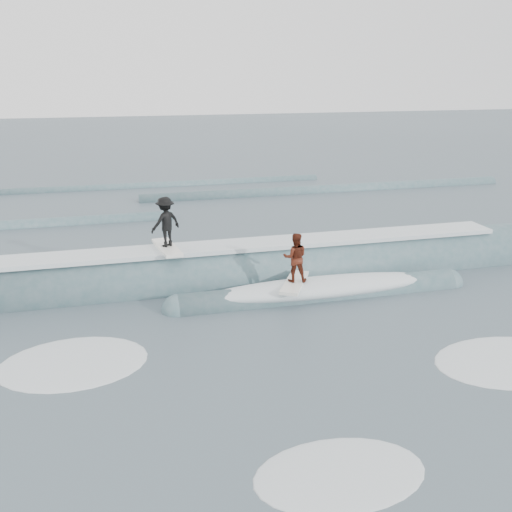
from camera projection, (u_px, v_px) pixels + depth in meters
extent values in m
plane|color=#374650|center=(294.00, 341.00, 14.96)|extent=(160.00, 160.00, 0.00)
cylinder|color=#3C5E65|center=(249.00, 278.00, 19.52)|extent=(21.22, 2.22, 2.22)
cylinder|color=#3C5E65|center=(321.00, 296.00, 17.93)|extent=(9.00, 0.99, 0.99)
sphere|color=#3C5E65|center=(178.00, 311.00, 16.85)|extent=(0.99, 0.99, 0.99)
sphere|color=#3C5E65|center=(448.00, 283.00, 19.01)|extent=(0.99, 0.99, 0.99)
cube|color=silver|center=(249.00, 245.00, 19.15)|extent=(18.00, 1.30, 0.14)
ellipsoid|color=silver|center=(321.00, 287.00, 17.83)|extent=(7.60, 1.30, 0.60)
cube|color=white|center=(167.00, 247.00, 18.46)|extent=(0.83, 2.06, 0.10)
imported|color=black|center=(166.00, 222.00, 18.19)|extent=(1.20, 1.03, 1.62)
cube|color=white|center=(295.00, 282.00, 17.55)|extent=(1.45, 2.02, 0.10)
imported|color=#4B1A0E|center=(295.00, 257.00, 17.29)|extent=(0.86, 0.74, 1.53)
ellipsoid|color=silver|center=(73.00, 363.00, 13.85)|extent=(3.71, 2.53, 0.10)
ellipsoid|color=silver|center=(340.00, 474.00, 10.03)|extent=(2.72, 1.86, 0.10)
ellipsoid|color=silver|center=(510.00, 361.00, 13.91)|extent=(3.11, 2.12, 0.10)
cylinder|color=#3C5E65|center=(329.00, 191.00, 33.46)|extent=(22.00, 0.80, 0.80)
cylinder|color=#3C5E65|center=(145.00, 187.00, 34.65)|extent=(22.00, 0.60, 0.60)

